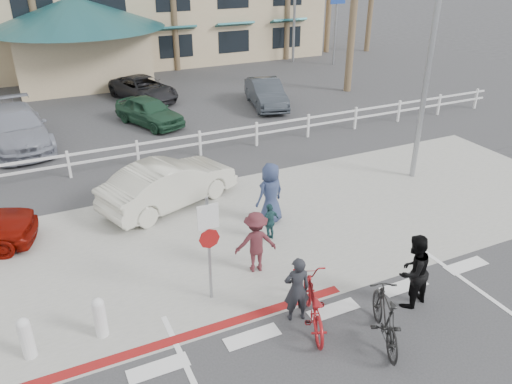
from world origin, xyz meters
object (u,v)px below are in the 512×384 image
sign_post (209,244)px  bike_red (313,304)px  bike_black (386,317)px  car_white_sedan (169,184)px

sign_post → bike_red: bearing=-47.2°
bike_red → bike_black: size_ratio=1.05×
sign_post → bike_black: bearing=-45.9°
bike_black → car_white_sedan: (-2.23, 7.67, 0.14)m
bike_red → car_white_sedan: 6.73m
sign_post → car_white_sedan: (0.48, 4.87, -0.73)m
bike_red → bike_black: bearing=156.8°
bike_black → sign_post: bearing=-21.6°
bike_red → bike_black: bike_black is taller
bike_red → bike_black: (1.08, -1.04, 0.05)m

